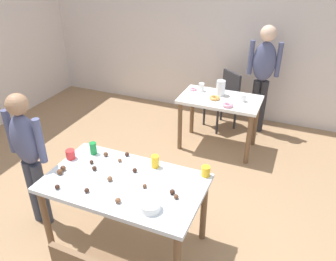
% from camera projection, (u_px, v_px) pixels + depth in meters
% --- Properties ---
extents(ground_plane, '(6.40, 6.40, 0.00)m').
position_uv_depth(ground_plane, '(138.00, 245.00, 3.25)').
color(ground_plane, '#9E7A56').
extents(wall_back, '(6.40, 0.10, 2.60)m').
position_uv_depth(wall_back, '(230.00, 35.00, 5.20)').
color(wall_back, silver).
rests_on(wall_back, ground_plane).
extents(dining_table_near, '(1.39, 0.81, 0.75)m').
position_uv_depth(dining_table_near, '(125.00, 189.00, 2.95)').
color(dining_table_near, silver).
rests_on(dining_table_near, ground_plane).
extents(dining_table_far, '(1.06, 0.63, 0.75)m').
position_uv_depth(dining_table_far, '(220.00, 107.00, 4.52)').
color(dining_table_far, white).
rests_on(dining_table_far, ground_plane).
extents(chair_far_table, '(0.56, 0.56, 0.87)m').
position_uv_depth(chair_far_table, '(225.00, 97.00, 5.14)').
color(chair_far_table, '#2D2D33').
rests_on(chair_far_table, ground_plane).
extents(person_girl_near, '(0.45, 0.23, 1.43)m').
position_uv_depth(person_girl_near, '(28.00, 152.00, 3.13)').
color(person_girl_near, '#383D4C').
rests_on(person_girl_near, ground_plane).
extents(person_adult_far, '(0.45, 0.23, 1.59)m').
position_uv_depth(person_adult_far, '(263.00, 70.00, 4.79)').
color(person_adult_far, '#28282D').
rests_on(person_adult_far, ground_plane).
extents(mixing_bowl, '(0.16, 0.16, 0.06)m').
position_uv_depth(mixing_bowl, '(150.00, 206.00, 2.58)').
color(mixing_bowl, white).
rests_on(mixing_bowl, dining_table_near).
extents(soda_can, '(0.07, 0.07, 0.12)m').
position_uv_depth(soda_can, '(93.00, 148.00, 3.26)').
color(soda_can, '#198438').
rests_on(soda_can, dining_table_near).
extents(fork_near, '(0.17, 0.02, 0.01)m').
position_uv_depth(fork_near, '(107.00, 166.00, 3.09)').
color(fork_near, silver).
rests_on(fork_near, dining_table_near).
extents(cup_near_0, '(0.09, 0.09, 0.09)m').
position_uv_depth(cup_near_0, '(70.00, 154.00, 3.19)').
color(cup_near_0, red).
rests_on(cup_near_0, dining_table_near).
extents(cup_near_1, '(0.08, 0.08, 0.09)m').
position_uv_depth(cup_near_1, '(206.00, 171.00, 2.95)').
color(cup_near_1, yellow).
rests_on(cup_near_1, dining_table_near).
extents(cup_near_2, '(0.07, 0.07, 0.12)m').
position_uv_depth(cup_near_2, '(155.00, 161.00, 3.06)').
color(cup_near_2, yellow).
rests_on(cup_near_2, dining_table_near).
extents(cake_ball_0, '(0.04, 0.04, 0.04)m').
position_uv_depth(cake_ball_0, '(57.00, 187.00, 2.81)').
color(cake_ball_0, '#3D2319').
rests_on(cake_ball_0, dining_table_near).
extents(cake_ball_1, '(0.04, 0.04, 0.04)m').
position_uv_depth(cake_ball_1, '(120.00, 160.00, 3.15)').
color(cake_ball_1, brown).
rests_on(cake_ball_1, dining_table_near).
extents(cake_ball_2, '(0.05, 0.05, 0.05)m').
position_uv_depth(cake_ball_2, '(110.00, 179.00, 2.90)').
color(cake_ball_2, brown).
rests_on(cake_ball_2, dining_table_near).
extents(cake_ball_3, '(0.04, 0.04, 0.04)m').
position_uv_depth(cake_ball_3, '(135.00, 170.00, 3.01)').
color(cake_ball_3, '#3D2319').
rests_on(cake_ball_3, dining_table_near).
extents(cake_ball_4, '(0.04, 0.04, 0.04)m').
position_uv_depth(cake_ball_4, '(176.00, 197.00, 2.70)').
color(cake_ball_4, brown).
rests_on(cake_ball_4, dining_table_near).
extents(cake_ball_5, '(0.04, 0.04, 0.04)m').
position_uv_depth(cake_ball_5, '(145.00, 186.00, 2.82)').
color(cake_ball_5, brown).
rests_on(cake_ball_5, dining_table_near).
extents(cake_ball_6, '(0.05, 0.05, 0.05)m').
position_uv_depth(cake_ball_6, '(106.00, 154.00, 3.24)').
color(cake_ball_6, brown).
rests_on(cake_ball_6, dining_table_near).
extents(cake_ball_7, '(0.05, 0.05, 0.05)m').
position_uv_depth(cake_ball_7, '(63.00, 168.00, 3.03)').
color(cake_ball_7, brown).
rests_on(cake_ball_7, dining_table_near).
extents(cake_ball_8, '(0.04, 0.04, 0.04)m').
position_uv_depth(cake_ball_8, '(87.00, 190.00, 2.77)').
color(cake_ball_8, '#3D2319').
rests_on(cake_ball_8, dining_table_near).
extents(cake_ball_9, '(0.05, 0.05, 0.05)m').
position_uv_depth(cake_ball_9, '(172.00, 192.00, 2.75)').
color(cake_ball_9, '#3D2319').
rests_on(cake_ball_9, dining_table_near).
extents(cake_ball_10, '(0.04, 0.04, 0.04)m').
position_uv_depth(cake_ball_10, '(127.00, 154.00, 3.24)').
color(cake_ball_10, '#3D2319').
rests_on(cake_ball_10, dining_table_near).
extents(cake_ball_11, '(0.05, 0.05, 0.05)m').
position_uv_depth(cake_ball_11, '(60.00, 172.00, 2.98)').
color(cake_ball_11, brown).
rests_on(cake_ball_11, dining_table_near).
extents(cake_ball_12, '(0.05, 0.05, 0.05)m').
position_uv_depth(cake_ball_12, '(118.00, 200.00, 2.65)').
color(cake_ball_12, brown).
rests_on(cake_ball_12, dining_table_near).
extents(cake_ball_13, '(0.04, 0.04, 0.04)m').
position_uv_depth(cake_ball_13, '(92.00, 162.00, 3.13)').
color(cake_ball_13, '#3D2319').
rests_on(cake_ball_13, dining_table_near).
extents(cake_ball_14, '(0.04, 0.04, 0.04)m').
position_uv_depth(cake_ball_14, '(94.00, 168.00, 3.04)').
color(cake_ball_14, '#3D2319').
rests_on(cake_ball_14, dining_table_near).
extents(pitcher_far, '(0.12, 0.12, 0.20)m').
position_uv_depth(pitcher_far, '(221.00, 88.00, 4.51)').
color(pitcher_far, white).
rests_on(pitcher_far, dining_table_far).
extents(cup_far_0, '(0.08, 0.08, 0.11)m').
position_uv_depth(cup_far_0, '(201.00, 87.00, 4.65)').
color(cup_far_0, white).
rests_on(cup_far_0, dining_table_far).
extents(cup_far_1, '(0.07, 0.07, 0.09)m').
position_uv_depth(cup_far_1, '(243.00, 98.00, 4.35)').
color(cup_far_1, white).
rests_on(cup_far_1, dining_table_far).
extents(donut_far_0, '(0.10, 0.10, 0.03)m').
position_uv_depth(donut_far_0, '(193.00, 89.00, 4.70)').
color(donut_far_0, pink).
rests_on(donut_far_0, dining_table_far).
extents(donut_far_1, '(0.14, 0.14, 0.04)m').
position_uv_depth(donut_far_1, '(215.00, 98.00, 4.42)').
color(donut_far_1, gold).
rests_on(donut_far_1, dining_table_far).
extents(donut_far_2, '(0.14, 0.14, 0.04)m').
position_uv_depth(donut_far_2, '(228.00, 105.00, 4.22)').
color(donut_far_2, pink).
rests_on(donut_far_2, dining_table_far).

